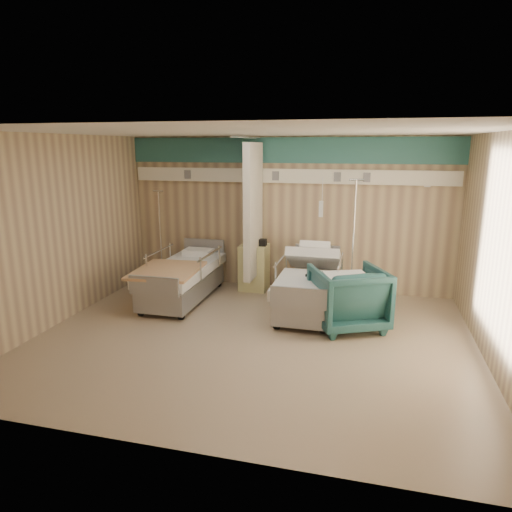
{
  "coord_description": "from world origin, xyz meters",
  "views": [
    {
      "loc": [
        1.51,
        -5.74,
        2.62
      ],
      "look_at": [
        -0.11,
        0.6,
        1.04
      ],
      "focal_mm": 32.0,
      "sensor_mm": 36.0,
      "label": 1
    }
  ],
  "objects_px": {
    "bed_left": "(183,282)",
    "bedside_cabinet": "(254,267)",
    "iv_stand_right": "(352,275)",
    "iv_stand_left": "(162,265)",
    "visitor_armchair": "(348,298)",
    "bed_right": "(309,292)"
  },
  "relations": [
    {
      "from": "bed_right",
      "to": "bedside_cabinet",
      "type": "height_order",
      "value": "bedside_cabinet"
    },
    {
      "from": "iv_stand_right",
      "to": "visitor_armchair",
      "type": "bearing_deg",
      "value": -89.46
    },
    {
      "from": "bed_left",
      "to": "bedside_cabinet",
      "type": "distance_m",
      "value": 1.39
    },
    {
      "from": "bedside_cabinet",
      "to": "iv_stand_right",
      "type": "distance_m",
      "value": 1.79
    },
    {
      "from": "iv_stand_right",
      "to": "iv_stand_left",
      "type": "distance_m",
      "value": 3.61
    },
    {
      "from": "bed_right",
      "to": "bed_left",
      "type": "relative_size",
      "value": 1.0
    },
    {
      "from": "visitor_armchair",
      "to": "iv_stand_left",
      "type": "bearing_deg",
      "value": -45.76
    },
    {
      "from": "bed_right",
      "to": "iv_stand_left",
      "type": "bearing_deg",
      "value": 165.19
    },
    {
      "from": "bed_left",
      "to": "bedside_cabinet",
      "type": "xyz_separation_m",
      "value": [
        1.05,
        0.9,
        0.11
      ]
    },
    {
      "from": "iv_stand_left",
      "to": "bedside_cabinet",
      "type": "bearing_deg",
      "value": 3.62
    },
    {
      "from": "bed_right",
      "to": "iv_stand_left",
      "type": "height_order",
      "value": "iv_stand_left"
    },
    {
      "from": "bed_right",
      "to": "iv_stand_left",
      "type": "xyz_separation_m",
      "value": [
        -2.97,
        0.78,
        0.06
      ]
    },
    {
      "from": "bed_right",
      "to": "iv_stand_right",
      "type": "height_order",
      "value": "iv_stand_right"
    },
    {
      "from": "bed_right",
      "to": "bed_left",
      "type": "distance_m",
      "value": 2.2
    },
    {
      "from": "bed_right",
      "to": "iv_stand_right",
      "type": "bearing_deg",
      "value": 51.08
    },
    {
      "from": "bed_right",
      "to": "bed_left",
      "type": "bearing_deg",
      "value": 180.0
    },
    {
      "from": "bed_left",
      "to": "iv_stand_right",
      "type": "height_order",
      "value": "iv_stand_right"
    },
    {
      "from": "iv_stand_right",
      "to": "iv_stand_left",
      "type": "bearing_deg",
      "value": -179.93
    },
    {
      "from": "bed_left",
      "to": "iv_stand_left",
      "type": "distance_m",
      "value": 1.1
    },
    {
      "from": "visitor_armchair",
      "to": "iv_stand_left",
      "type": "relative_size",
      "value": 0.55
    },
    {
      "from": "bed_left",
      "to": "visitor_armchair",
      "type": "bearing_deg",
      "value": -10.86
    },
    {
      "from": "bedside_cabinet",
      "to": "visitor_armchair",
      "type": "xyz_separation_m",
      "value": [
        1.8,
        -1.45,
        0.03
      ]
    }
  ]
}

